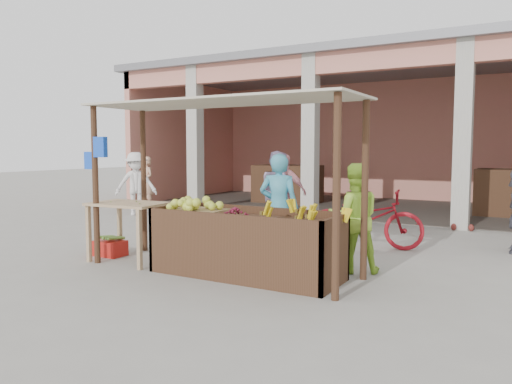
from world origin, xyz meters
The scene contains 19 objects.
ground centered at (0.00, 0.00, 0.00)m, with size 60.00×60.00×0.00m, color gray.
market_building centered at (0.05, 8.93, 2.70)m, with size 14.40×6.40×4.20m.
fruit_stall centered at (0.50, 0.00, 0.40)m, with size 2.60×0.95×0.80m, color #452A1B.
stall_awning centered at (-0.01, 0.06, 1.98)m, with size 4.09×1.35×2.39m.
banana_heap centered at (1.28, 0.06, 0.90)m, with size 1.09×0.59×0.20m, color yellow, non-canonical shape.
melon_tray centered at (-0.33, -0.03, 0.90)m, with size 0.81×0.70×0.21m.
berry_heap centered at (0.36, -0.04, 0.86)m, with size 0.39×0.32×0.12m, color maroon.
side_table centered at (-1.50, -0.14, 0.77)m, with size 1.16×0.81×0.91m.
papaya_pile centered at (-1.50, -0.14, 1.01)m, with size 0.72×0.41×0.21m, color #497E29, non-canonical shape.
red_crate centered at (-2.06, 0.01, 0.12)m, with size 0.48×0.34×0.25m, color red.
plantain_bundle centered at (-2.06, 0.01, 0.28)m, with size 0.37×0.26×0.07m, color olive, non-canonical shape.
produce_sacks centered at (2.58, 5.51, 0.29)m, with size 0.76×0.71×0.58m.
vendor_blue centered at (0.48, 1.03, 0.88)m, with size 0.66×0.49×1.77m, color #46A4C1.
vendor_green centered at (1.70, 0.93, 0.80)m, with size 0.77×0.45×1.61m, color #9BCC36.
motorcycle centered at (1.34, 2.68, 0.53)m, with size 2.04×0.70×1.07m, color maroon.
shopper_a centered at (-5.17, 3.97, 0.88)m, with size 1.13×0.57×1.76m, color silver.
shopper_b centered at (-0.69, 3.62, 0.86)m, with size 1.01×0.54×1.72m, color pink.
shopper_e centered at (-5.91, 5.19, 0.78)m, with size 0.58×0.44×1.56m, color #DEA583.
shopper_f centered at (-0.74, 3.39, 0.92)m, with size 0.90×0.51×1.84m, color gray.
Camera 1 is at (3.90, -5.74, 1.73)m, focal length 35.00 mm.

